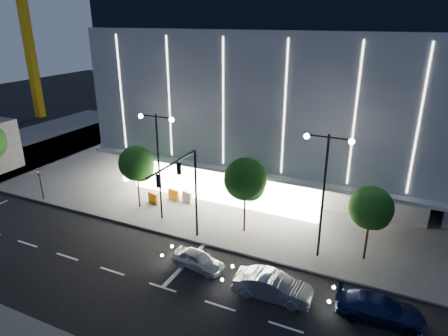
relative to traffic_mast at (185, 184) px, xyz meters
name	(u,v)px	position (x,y,z in m)	size (l,w,h in m)	color
ground	(150,267)	(-1.00, -3.34, -5.03)	(160.00, 160.00, 0.00)	black
sidewalk_museum	(310,165)	(4.00, 20.66, -4.95)	(70.00, 40.00, 0.15)	#474747
museum	(293,85)	(1.98, 18.97, 4.25)	(30.00, 25.80, 18.00)	#4C4C51
traffic_mast	(185,184)	(0.00, 0.00, 0.00)	(0.33, 5.89, 7.07)	black
street_lamp_west	(158,152)	(-4.00, 2.66, 0.93)	(3.16, 0.36, 9.00)	black
street_lamp_east	(325,179)	(9.00, 2.66, 0.93)	(3.16, 0.36, 9.00)	black
ped_signal_far	(41,181)	(-16.00, 1.16, -3.14)	(0.22, 0.24, 3.00)	black
tree_left	(137,165)	(-6.97, 3.68, -0.99)	(3.02, 3.02, 5.72)	black
tree_mid	(246,181)	(3.03, 3.68, -0.69)	(3.25, 3.25, 6.15)	black
tree_right	(371,210)	(12.03, 3.68, -1.14)	(2.91, 2.91, 5.51)	black
car_lead	(198,260)	(2.00, -2.05, -4.40)	(1.49, 3.71, 1.26)	#ACAFB4
car_second	(272,286)	(7.50, -2.77, -4.25)	(1.64, 4.71, 1.55)	#A4A6AC
car_third	(380,309)	(13.50, -1.98, -4.33)	(1.95, 4.79, 1.39)	#121B46
barrier_a	(153,198)	(-6.30, 4.73, -4.38)	(1.10, 0.25, 1.00)	#D5630B
barrier_c	(174,195)	(-5.02, 6.13, -4.38)	(1.10, 0.25, 1.00)	orange
barrier_d	(187,197)	(-3.66, 6.24, -4.38)	(1.10, 0.25, 1.00)	silver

